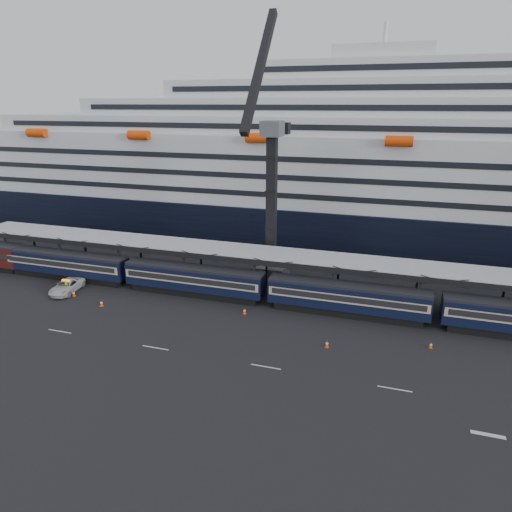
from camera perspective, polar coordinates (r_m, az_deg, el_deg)
name	(u,v)px	position (r m, az deg, el deg)	size (l,w,h in m)	color
ground	(417,369)	(47.64, 19.53, -13.17)	(260.00, 260.00, 0.00)	black
train	(376,301)	(55.45, 14.78, -5.46)	(133.05, 3.00, 4.05)	black
canopy	(420,269)	(58.16, 19.82, -1.59)	(130.00, 6.25, 5.53)	#9EA1A7
cruise_ship	(414,173)	(87.70, 19.11, 9.82)	(214.09, 28.84, 34.00)	black
crane_dark_near	(271,197)	(62.95, 1.85, 7.33)	(4.50, 17.75, 35.08)	#494C51
pickup_truck	(67,286)	(66.51, -22.59, -3.53)	(2.65, 5.74, 1.60)	silver
worker	(67,286)	(66.25, -22.59, -3.53)	(0.65, 0.42, 1.77)	#E4F40C
traffic_cone_a	(74,293)	(64.90, -21.83, -4.33)	(0.43, 0.43, 0.86)	#F84207
traffic_cone_b	(101,303)	(60.62, -18.77, -5.58)	(0.43, 0.43, 0.86)	#F84207
traffic_cone_c	(244,311)	(55.44, -1.45, -6.87)	(0.40, 0.40, 0.80)	#F84207
traffic_cone_d	(327,344)	(48.95, 8.85, -10.78)	(0.41, 0.41, 0.81)	#F84207
traffic_cone_e	(431,345)	(51.57, 21.02, -10.34)	(0.36, 0.36, 0.72)	#F84207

